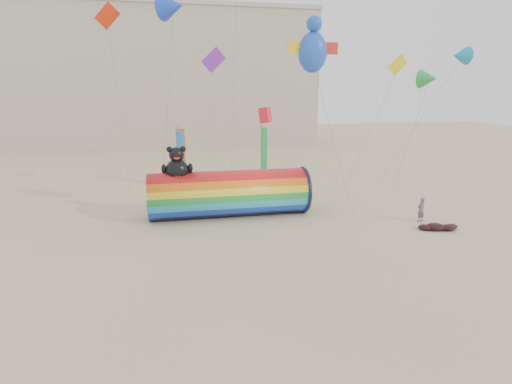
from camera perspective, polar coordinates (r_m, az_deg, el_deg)
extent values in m
plane|color=#CCB58C|center=(23.30, -0.45, -6.68)|extent=(160.00, 160.00, 0.00)
cube|color=#B7AD99|center=(67.83, -18.97, 14.82)|extent=(60.00, 15.00, 20.00)
cube|color=#28303D|center=(60.35, -19.87, 15.41)|extent=(59.50, 0.12, 17.00)
cube|color=#B2ADA0|center=(68.87, -19.71, 23.39)|extent=(60.40, 15.40, 0.60)
cylinder|color=red|center=(27.20, -3.85, -0.20)|extent=(10.72, 3.13, 3.13)
torus|color=#0F1438|center=(28.37, 6.71, 0.33)|extent=(0.21, 3.28, 3.28)
cylinder|color=black|center=(28.41, 6.95, 0.34)|extent=(0.05, 3.10, 3.10)
ellipsoid|color=black|center=(26.59, -11.18, 2.98)|extent=(1.53, 1.37, 1.61)
ellipsoid|color=orange|center=(26.13, -11.16, 2.58)|extent=(0.79, 0.34, 0.69)
sphere|color=black|center=(26.41, -11.29, 5.26)|extent=(0.98, 0.98, 0.98)
sphere|color=black|center=(26.36, -12.27, 5.98)|extent=(0.39, 0.39, 0.39)
sphere|color=black|center=(26.37, -10.39, 6.07)|extent=(0.39, 0.39, 0.39)
ellipsoid|color=red|center=(26.03, -11.27, 4.84)|extent=(0.43, 0.16, 0.28)
ellipsoid|color=black|center=(26.48, -13.04, 3.23)|extent=(0.32, 0.32, 0.64)
ellipsoid|color=black|center=(26.49, -9.36, 3.41)|extent=(0.32, 0.32, 0.64)
imported|color=#57575E|center=(28.19, 22.49, -2.35)|extent=(0.68, 0.55, 1.62)
ellipsoid|color=#330909|center=(27.04, 24.28, -4.54)|extent=(1.17, 0.99, 0.41)
ellipsoid|color=#330909|center=(27.31, 25.71, -4.59)|extent=(0.99, 0.84, 0.34)
ellipsoid|color=#330909|center=(26.83, 23.04, -4.66)|extent=(0.91, 0.77, 0.32)
ellipsoid|color=#330909|center=(27.54, 24.29, -4.37)|extent=(0.78, 0.66, 0.27)
ellipsoid|color=#330909|center=(27.85, 26.15, -4.39)|extent=(0.73, 0.62, 0.25)
cylinder|color=#59595E|center=(36.17, -11.14, 4.82)|extent=(0.10, 0.10, 5.20)
cube|color=blue|center=(36.17, -10.65, 4.92)|extent=(0.56, 0.06, 4.50)
cylinder|color=#59595E|center=(39.15, -10.91, 5.52)|extent=(0.10, 0.10, 5.20)
cube|color=#EB4321|center=(39.15, -10.45, 5.61)|extent=(0.56, 0.06, 4.50)
cylinder|color=#59595E|center=(39.53, 0.77, 5.85)|extent=(0.10, 0.10, 5.20)
cube|color=green|center=(39.59, 1.21, 5.93)|extent=(0.56, 0.06, 4.50)
ellipsoid|color=blue|center=(23.32, 8.09, 19.15)|extent=(1.62, 1.26, 2.16)
cube|color=purple|center=(31.18, -6.09, 18.25)|extent=(1.12, 0.06, 1.56)
cube|color=#FF1C2E|center=(31.91, 1.35, 10.92)|extent=(0.75, 0.75, 1.19)
cone|color=green|center=(31.17, 23.42, 14.62)|extent=(1.31, 1.31, 1.18)
cube|color=red|center=(29.11, -20.47, 22.51)|extent=(0.99, 0.06, 1.39)
cone|color=#1689B6|center=(34.81, 27.12, 16.97)|extent=(1.33, 1.33, 1.20)
cube|color=yellow|center=(28.98, 19.57, 16.75)|extent=(0.85, 0.06, 1.19)
cone|color=blue|center=(26.18, -11.81, 24.51)|extent=(1.56, 1.56, 1.40)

